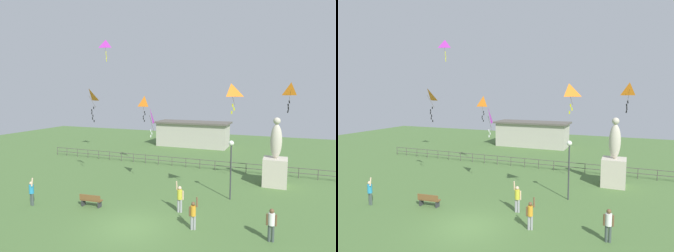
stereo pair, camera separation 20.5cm
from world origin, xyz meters
TOP-DOWN VIEW (x-y plane):
  - ground_plane at (0.00, 0.00)m, footprint 80.00×80.00m
  - statue_monument at (7.14, 11.05)m, footprint 1.86×1.86m
  - lamppost at (4.36, 6.51)m, footprint 0.36×0.36m
  - park_bench at (-3.91, 1.67)m, footprint 1.53×0.57m
  - person_0 at (3.31, 1.05)m, footprint 0.50×0.29m
  - person_1 at (1.82, 3.03)m, footprint 0.52×0.31m
  - person_2 at (7.35, 1.25)m, footprint 0.52×0.32m
  - person_3 at (-7.73, 0.41)m, footprint 0.49×0.33m
  - kite_0 at (-10.70, 14.03)m, footprint 1.10×0.66m
  - kite_1 at (-2.06, 6.86)m, footprint 0.61×0.97m
  - kite_2 at (4.54, 4.94)m, footprint 1.03×0.97m
  - kite_3 at (-7.29, 6.28)m, footprint 1.23×1.08m
  - kite_4 at (-5.46, 12.82)m, footprint 0.87×0.61m
  - kite_5 at (8.04, 8.28)m, footprint 0.80×0.62m
  - waterfront_railing at (-0.45, 14.00)m, footprint 36.02×0.06m
  - pavilion_building at (-4.44, 26.00)m, footprint 10.38×4.31m

SIDE VIEW (x-z plane):
  - ground_plane at x=0.00m, z-range 0.00..0.00m
  - park_bench at x=-3.91m, z-range 0.04..0.89m
  - waterfront_railing at x=-0.45m, z-range 0.15..1.10m
  - person_0 at x=3.31m, z-range 0.00..1.86m
  - person_3 at x=-7.73m, z-range 0.00..1.93m
  - person_2 at x=7.35m, z-range 0.13..1.86m
  - person_1 at x=1.82m, z-range 0.00..1.99m
  - statue_monument at x=7.14m, z-range -1.09..4.47m
  - pavilion_building at x=-4.44m, z-range 0.03..3.52m
  - lamppost at x=4.36m, z-range 0.98..5.19m
  - kite_1 at x=-2.06m, z-range 4.53..6.87m
  - kite_4 at x=-5.46m, z-range 5.26..7.83m
  - kite_3 at x=-7.29m, z-range 5.83..8.57m
  - kite_2 at x=4.54m, z-range 6.61..8.45m
  - kite_5 at x=8.04m, z-range 6.60..8.70m
  - kite_0 at x=-10.70m, z-range 11.53..13.86m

